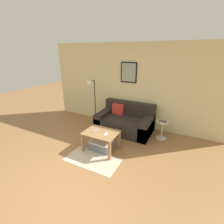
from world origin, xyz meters
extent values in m
plane|color=olive|center=(0.00, 0.00, 0.00)|extent=(16.00, 16.00, 0.00)
cube|color=beige|center=(0.00, 3.01, 1.27)|extent=(5.60, 0.06, 2.55)
cube|color=black|center=(-0.06, 2.96, 1.69)|extent=(0.51, 0.02, 0.61)
cube|color=#939E8E|center=(-0.06, 2.95, 1.69)|extent=(0.44, 0.01, 0.54)
cube|color=#C1B299|center=(-0.01, 0.81, 0.00)|extent=(1.22, 0.64, 0.01)
cube|color=#28231E|center=(0.07, 2.45, 0.21)|extent=(1.61, 0.98, 0.42)
cube|color=#28231E|center=(0.07, 2.84, 0.62)|extent=(1.61, 0.20, 0.41)
cube|color=#28231E|center=(-0.62, 2.45, 0.27)|extent=(0.24, 0.98, 0.54)
cube|color=#28231E|center=(0.75, 2.45, 0.27)|extent=(0.24, 0.98, 0.54)
cube|color=red|center=(-0.26, 2.67, 0.58)|extent=(0.36, 0.14, 0.32)
cube|color=#997047|center=(-0.04, 1.25, 0.47)|extent=(0.81, 0.59, 0.02)
cube|color=#997047|center=(-0.41, 1.00, 0.23)|extent=(0.06, 0.06, 0.46)
cube|color=#997047|center=(0.32, 1.00, 0.23)|extent=(0.06, 0.06, 0.46)
cube|color=#997047|center=(-0.41, 1.51, 0.23)|extent=(0.06, 0.06, 0.46)
cube|color=#997047|center=(0.32, 1.51, 0.23)|extent=(0.06, 0.06, 0.46)
cube|color=slate|center=(-0.06, 1.25, 0.10)|extent=(0.52, 0.33, 0.21)
cube|color=silver|center=(-0.06, 1.25, 0.22)|extent=(0.54, 0.35, 0.02)
cylinder|color=black|center=(-1.08, 2.62, 0.01)|extent=(0.20, 0.20, 0.02)
cylinder|color=black|center=(-1.08, 2.62, 0.73)|extent=(0.03, 0.03, 1.42)
cylinder|color=black|center=(-1.08, 2.48, 1.44)|extent=(0.02, 0.28, 0.02)
cylinder|color=white|center=(-1.08, 2.34, 1.41)|extent=(0.15, 0.15, 0.09)
cylinder|color=silver|center=(1.16, 2.50, 0.01)|extent=(0.28, 0.28, 0.01)
cylinder|color=silver|center=(1.16, 2.50, 0.25)|extent=(0.04, 0.04, 0.47)
cylinder|color=silver|center=(1.16, 2.50, 0.50)|extent=(0.33, 0.33, 0.02)
cube|color=#D18438|center=(1.14, 2.49, 0.51)|extent=(0.18, 0.12, 0.01)
cube|color=#4C4C51|center=(1.16, 2.49, 0.53)|extent=(0.21, 0.14, 0.02)
cube|color=#99999E|center=(-0.20, 1.23, 0.49)|extent=(0.11, 0.15, 0.02)
cube|color=silver|center=(0.11, 1.22, 0.49)|extent=(0.08, 0.15, 0.01)
camera|label=1|loc=(1.76, -1.70, 2.30)|focal=26.00mm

